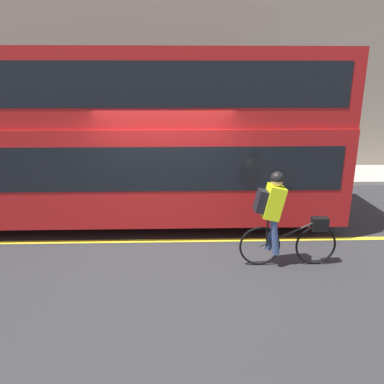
# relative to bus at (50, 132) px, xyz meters

# --- Properties ---
(ground_plane) EXTENTS (80.00, 80.00, 0.00)m
(ground_plane) POSITION_rel_bus_xyz_m (2.42, -1.35, -1.98)
(ground_plane) COLOR #2D2D30
(road_center_line) EXTENTS (50.00, 0.14, 0.01)m
(road_center_line) POSITION_rel_bus_xyz_m (2.42, -1.19, -1.97)
(road_center_line) COLOR yellow
(road_center_line) RESTS_ON ground_plane
(sidewalk_curb) EXTENTS (60.00, 2.27, 0.11)m
(sidewalk_curb) POSITION_rel_bus_xyz_m (2.42, 3.82, -1.92)
(sidewalk_curb) COLOR #A8A399
(sidewalk_curb) RESTS_ON ground_plane
(building_facade) EXTENTS (60.00, 0.30, 7.37)m
(building_facade) POSITION_rel_bus_xyz_m (2.42, 5.11, 1.71)
(building_facade) COLOR gray
(building_facade) RESTS_ON ground_plane
(bus) EXTENTS (11.92, 2.51, 3.56)m
(bus) POSITION_rel_bus_xyz_m (0.00, 0.00, 0.00)
(bus) COLOR black
(bus) RESTS_ON ground_plane
(cyclist_on_bike) EXTENTS (1.64, 0.32, 1.63)m
(cyclist_on_bike) POSITION_rel_bus_xyz_m (4.33, -2.22, -1.10)
(cyclist_on_bike) COLOR black
(cyclist_on_bike) RESTS_ON ground_plane
(trash_bin) EXTENTS (0.51, 0.51, 1.05)m
(trash_bin) POSITION_rel_bus_xyz_m (-0.78, 3.71, -1.35)
(trash_bin) COLOR #262628
(trash_bin) RESTS_ON sidewalk_curb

